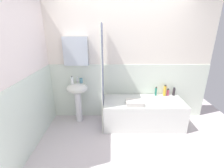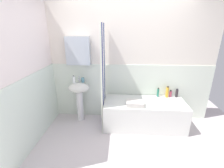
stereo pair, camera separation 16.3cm
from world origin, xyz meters
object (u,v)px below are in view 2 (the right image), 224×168
(soap_dispenser, at_px, (74,80))
(shampoo_bottle, at_px, (171,94))
(conditioner_bottle, at_px, (167,92))
(lotion_bottle, at_px, (158,93))
(bathtub, at_px, (144,114))
(toothbrush_cup, at_px, (83,80))
(towel_folded, at_px, (135,103))
(body_wash_bottle, at_px, (177,93))
(sink, at_px, (79,93))

(soap_dispenser, distance_m, shampoo_bottle, 2.03)
(shampoo_bottle, height_order, conditioner_bottle, conditioner_bottle)
(shampoo_bottle, xyz_separation_m, lotion_bottle, (-0.27, -0.01, 0.02))
(conditioner_bottle, bearing_deg, bathtub, -152.63)
(bathtub, relative_size, shampoo_bottle, 10.76)
(toothbrush_cup, bearing_deg, towel_folded, -19.77)
(soap_dispenser, relative_size, body_wash_bottle, 0.91)
(sink, height_order, body_wash_bottle, sink)
(lotion_bottle, relative_size, towel_folded, 0.61)
(toothbrush_cup, bearing_deg, conditioner_bottle, 1.59)
(towel_folded, bearing_deg, shampoo_bottle, 30.33)
(bathtub, distance_m, conditioner_bottle, 0.67)
(lotion_bottle, bearing_deg, shampoo_bottle, 3.12)
(sink, xyz_separation_m, soap_dispenser, (-0.09, 0.00, 0.30))
(bathtub, distance_m, body_wash_bottle, 0.83)
(toothbrush_cup, xyz_separation_m, bathtub, (1.26, -0.20, -0.63))
(sink, relative_size, shampoo_bottle, 5.76)
(soap_dispenser, relative_size, bathtub, 0.10)
(body_wash_bottle, distance_m, shampoo_bottle, 0.13)
(bathtub, bearing_deg, toothbrush_cup, 170.78)
(lotion_bottle, bearing_deg, towel_folded, -139.30)
(soap_dispenser, distance_m, bathtub, 1.58)
(soap_dispenser, relative_size, toothbrush_cup, 1.67)
(sink, relative_size, conditioner_bottle, 3.53)
(soap_dispenser, xyz_separation_m, conditioner_bottle, (1.92, 0.11, -0.27))
(bathtub, relative_size, lotion_bottle, 8.12)
(sink, height_order, bathtub, sink)
(toothbrush_cup, height_order, lotion_bottle, toothbrush_cup)
(bathtub, xyz_separation_m, shampoo_bottle, (0.57, 0.28, 0.34))
(shampoo_bottle, bearing_deg, body_wash_bottle, -2.05)
(body_wash_bottle, bearing_deg, toothbrush_cup, -177.97)
(soap_dispenser, distance_m, towel_folded, 1.31)
(soap_dispenser, bearing_deg, bathtub, -5.89)
(bathtub, bearing_deg, body_wash_bottle, 21.55)
(soap_dispenser, bearing_deg, lotion_bottle, 3.83)
(body_wash_bottle, bearing_deg, lotion_bottle, -178.53)
(toothbrush_cup, xyz_separation_m, shampoo_bottle, (1.83, 0.07, -0.29))
(toothbrush_cup, distance_m, towel_folded, 1.17)
(conditioner_bottle, bearing_deg, body_wash_bottle, 5.82)
(sink, height_order, toothbrush_cup, toothbrush_cup)
(sink, relative_size, soap_dispenser, 5.23)
(sink, xyz_separation_m, toothbrush_cup, (0.08, 0.06, 0.28))
(lotion_bottle, bearing_deg, soap_dispenser, -176.17)
(conditioner_bottle, height_order, towel_folded, conditioner_bottle)
(shampoo_bottle, height_order, towel_folded, shampoo_bottle)
(soap_dispenser, xyz_separation_m, shampoo_bottle, (2.00, 0.13, -0.31))
(soap_dispenser, height_order, bathtub, soap_dispenser)
(shampoo_bottle, bearing_deg, soap_dispenser, -176.26)
(sink, bearing_deg, conditioner_bottle, 3.43)
(sink, distance_m, lotion_bottle, 1.66)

